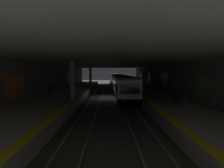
% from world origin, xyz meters
% --- Properties ---
extents(ground_plane, '(120.00, 120.00, 0.00)m').
position_xyz_m(ground_plane, '(0.00, 0.00, 0.00)').
color(ground_plane, '#42423F').
extents(track_left, '(60.00, 1.53, 0.16)m').
position_xyz_m(track_left, '(0.00, -2.20, 0.08)').
color(track_left, gray).
rests_on(track_left, ground).
extents(track_right, '(60.00, 1.53, 0.16)m').
position_xyz_m(track_right, '(0.00, 2.20, 0.08)').
color(track_right, gray).
rests_on(track_right, ground).
extents(platform_left, '(60.00, 5.30, 1.06)m').
position_xyz_m(platform_left, '(0.00, -6.55, 0.53)').
color(platform_left, '#A8A59E').
rests_on(platform_left, ground).
extents(platform_right, '(60.00, 5.30, 1.06)m').
position_xyz_m(platform_right, '(0.00, 6.55, 0.53)').
color(platform_right, '#A8A59E').
rests_on(platform_right, ground).
extents(wall_left, '(60.00, 0.56, 5.60)m').
position_xyz_m(wall_left, '(0.04, -9.45, 2.80)').
color(wall_left, slate).
rests_on(wall_left, ground).
extents(wall_right, '(60.00, 0.56, 5.60)m').
position_xyz_m(wall_right, '(-0.00, 9.45, 2.80)').
color(wall_right, slate).
rests_on(wall_right, ground).
extents(ceiling_slab, '(60.00, 19.40, 0.40)m').
position_xyz_m(ceiling_slab, '(0.00, 0.00, 5.80)').
color(ceiling_slab, '#ADAAA3').
rests_on(ceiling_slab, wall_left).
extents(pillar_near, '(0.56, 0.56, 4.55)m').
position_xyz_m(pillar_near, '(-8.18, 4.35, 3.33)').
color(pillar_near, gray).
rests_on(pillar_near, platform_right).
extents(pillar_far, '(0.56, 0.56, 4.55)m').
position_xyz_m(pillar_far, '(10.88, 4.35, 3.33)').
color(pillar_far, gray).
rests_on(pillar_far, platform_right).
extents(metro_train, '(57.70, 2.83, 3.49)m').
position_xyz_m(metro_train, '(19.66, -2.20, 2.03)').
color(metro_train, silver).
rests_on(metro_train, track_left).
extents(bench_left_near, '(1.70, 0.47, 0.86)m').
position_xyz_m(bench_left_near, '(5.36, -8.53, 1.57)').
color(bench_left_near, '#262628').
rests_on(bench_left_near, platform_left).
extents(bench_left_mid, '(1.70, 0.47, 0.86)m').
position_xyz_m(bench_left_mid, '(16.01, -8.53, 1.57)').
color(bench_left_mid, '#262628').
rests_on(bench_left_mid, platform_left).
extents(bench_right_near, '(1.70, 0.47, 0.86)m').
position_xyz_m(bench_right_near, '(-0.60, 8.53, 1.57)').
color(bench_right_near, '#262628').
rests_on(bench_right_near, platform_right).
extents(bench_right_mid, '(1.70, 0.47, 0.86)m').
position_xyz_m(bench_right_mid, '(9.25, 8.53, 1.57)').
color(bench_right_mid, '#262628').
rests_on(bench_right_mid, platform_right).
extents(person_waiting_near, '(0.60, 0.22, 1.59)m').
position_xyz_m(person_waiting_near, '(-3.92, 8.47, 1.91)').
color(person_waiting_near, '#393939').
rests_on(person_waiting_near, platform_right).
extents(person_walking_mid, '(0.60, 0.22, 1.61)m').
position_xyz_m(person_walking_mid, '(-8.50, -7.54, 1.92)').
color(person_walking_mid, '#2F2F2F').
rests_on(person_walking_mid, platform_left).
extents(backpack_on_floor, '(0.30, 0.20, 0.40)m').
position_xyz_m(backpack_on_floor, '(1.32, 8.19, 1.25)').
color(backpack_on_floor, '#1E512D').
rests_on(backpack_on_floor, platform_right).
extents(trash_bin, '(0.44, 0.44, 0.85)m').
position_xyz_m(trash_bin, '(-10.34, -7.80, 1.48)').
color(trash_bin, '#595B5E').
rests_on(trash_bin, platform_left).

